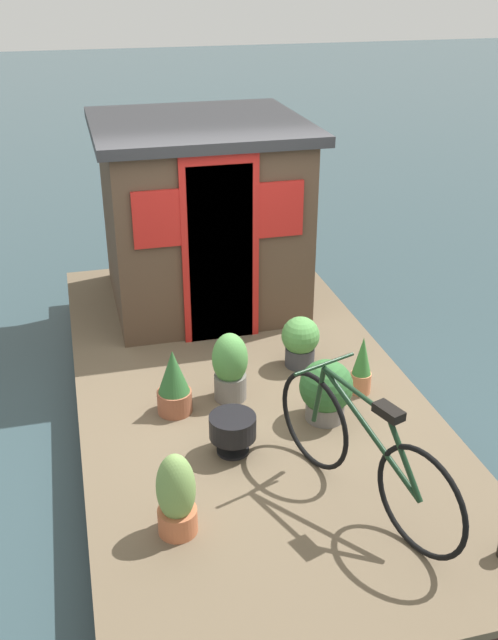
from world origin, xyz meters
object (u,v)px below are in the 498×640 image
potted_plant_ivy (326,390)px  potted_plant_mint (300,341)px  potted_plant_succulent (174,383)px  charcoal_grill (233,428)px  potted_plant_basil (176,497)px  potted_plant_rosemary (230,367)px  houseboat_cabin (201,214)px  potted_plant_fern (362,366)px  bicycle (363,453)px

potted_plant_ivy → potted_plant_mint: size_ratio=1.08×
potted_plant_succulent → charcoal_grill: (-0.64, -0.33, -0.06)m
potted_plant_basil → potted_plant_rosemary: (1.45, -0.68, 0.02)m
potted_plant_rosemary → houseboat_cabin: bearing=-4.8°
houseboat_cabin → potted_plant_rosemary: 2.09m
houseboat_cabin → charcoal_grill: 2.82m
potted_plant_fern → charcoal_grill: bearing=113.6°
potted_plant_ivy → charcoal_grill: size_ratio=1.46×
potted_plant_succulent → charcoal_grill: potted_plant_succulent is taller
bicycle → potted_plant_mint: bearing=-5.5°
potted_plant_mint → bicycle: bearing=174.5°
potted_plant_succulent → potted_plant_fern: potted_plant_succulent is taller
potted_plant_succulent → potted_plant_mint: (0.46, -1.21, -0.02)m
potted_plant_basil → bicycle: bearing=-91.4°
potted_plant_ivy → potted_plant_rosemary: 0.82m
houseboat_cabin → potted_plant_fern: bearing=-156.9°
houseboat_cabin → charcoal_grill: bearing=173.4°
houseboat_cabin → potted_plant_basil: (-3.43, 0.85, -0.68)m
houseboat_cabin → bicycle: bearing=-173.6°
bicycle → potted_plant_succulent: size_ratio=3.00×
potted_plant_rosemary → potted_plant_fern: bearing=-99.6°
houseboat_cabin → potted_plant_ivy: houseboat_cabin is taller
potted_plant_succulent → potted_plant_fern: 1.57m
potted_plant_succulent → potted_plant_fern: bearing=-93.5°
potted_plant_succulent → potted_plant_basil: bearing=171.6°
houseboat_cabin → bicycle: houseboat_cabin is taller
potted_plant_succulent → potted_plant_ivy: bearing=-108.9°
potted_plant_fern → potted_plant_ivy: bearing=124.8°
houseboat_cabin → potted_plant_succulent: 2.27m
potted_plant_basil → potted_plant_ivy: bearing=-54.1°
potted_plant_rosemary → charcoal_grill: potted_plant_rosemary is taller
potted_plant_ivy → potted_plant_rosemary: potted_plant_rosemary is taller
bicycle → potted_plant_fern: bicycle is taller
potted_plant_ivy → potted_plant_fern: 0.52m
charcoal_grill → potted_plant_basil: bearing=143.7°
bicycle → charcoal_grill: 1.05m
bicycle → potted_plant_mint: 1.87m
bicycle → potted_plant_fern: 1.41m
charcoal_grill → potted_plant_rosemary: bearing=-11.6°
potted_plant_fern → charcoal_grill: (-0.54, 1.24, -0.04)m
potted_plant_basil → potted_plant_succulent: bearing=-8.4°
potted_plant_fern → charcoal_grill: size_ratio=1.49×
potted_plant_rosemary → potted_plant_mint: bearing=-62.8°
bicycle → potted_plant_fern: (1.30, -0.54, -0.16)m
potted_plant_rosemary → potted_plant_mint: 0.82m
houseboat_cabin → potted_plant_rosemary: size_ratio=3.46×
houseboat_cabin → potted_plant_fern: 2.46m
houseboat_cabin → potted_plant_fern: size_ratio=3.97×
bicycle → potted_plant_mint: (1.86, -0.18, -0.16)m
houseboat_cabin → bicycle: size_ratio=1.23×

